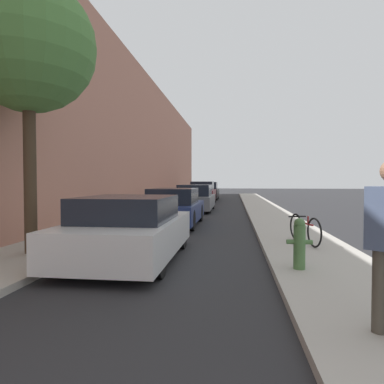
# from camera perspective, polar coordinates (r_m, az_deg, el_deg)

# --- Properties ---
(ground_plane) EXTENTS (120.00, 120.00, 0.00)m
(ground_plane) POSITION_cam_1_polar(r_m,az_deg,el_deg) (15.15, 2.33, -4.20)
(ground_plane) COLOR #28282B
(sidewalk_left) EXTENTS (2.00, 52.00, 0.12)m
(sidewalk_left) POSITION_cam_1_polar(r_m,az_deg,el_deg) (15.65, -8.34, -3.81)
(sidewalk_left) COLOR #ADA89E
(sidewalk_left) RESTS_ON ground
(sidewalk_right) EXTENTS (2.00, 52.00, 0.12)m
(sidewalk_right) POSITION_cam_1_polar(r_m,az_deg,el_deg) (15.18, 13.33, -4.01)
(sidewalk_right) COLOR #ADA89E
(sidewalk_right) RESTS_ON ground
(building_facade_left) EXTENTS (0.70, 52.00, 8.01)m
(building_facade_left) POSITION_cam_1_polar(r_m,az_deg,el_deg) (16.17, -13.10, 10.37)
(building_facade_left) COLOR tan
(building_facade_left) RESTS_ON ground
(parked_car_white) EXTENTS (1.92, 3.96, 1.29)m
(parked_car_white) POSITION_cam_1_polar(r_m,az_deg,el_deg) (6.96, -10.53, -6.24)
(parked_car_white) COLOR black
(parked_car_white) RESTS_ON ground
(parked_car_navy) EXTENTS (1.75, 4.24, 1.34)m
(parked_car_navy) POSITION_cam_1_polar(r_m,az_deg,el_deg) (12.17, -2.99, -2.67)
(parked_car_navy) COLOR black
(parked_car_navy) RESTS_ON ground
(parked_car_grey) EXTENTS (1.85, 4.59, 1.41)m
(parked_car_grey) POSITION_cam_1_polar(r_m,az_deg,el_deg) (18.12, 0.59, -1.12)
(parked_car_grey) COLOR black
(parked_car_grey) RESTS_ON ground
(parked_car_maroon) EXTENTS (1.71, 4.19, 1.57)m
(parked_car_maroon) POSITION_cam_1_polar(r_m,az_deg,el_deg) (23.98, 1.82, -0.22)
(parked_car_maroon) COLOR black
(parked_car_maroon) RESTS_ON ground
(parked_car_black) EXTENTS (1.82, 4.38, 1.53)m
(parked_car_black) POSITION_cam_1_polar(r_m,az_deg,el_deg) (29.44, 2.67, 0.12)
(parked_car_black) COLOR black
(parked_car_black) RESTS_ON ground
(street_tree_near) EXTENTS (2.69, 2.69, 5.57)m
(street_tree_near) POSITION_cam_1_polar(r_m,az_deg,el_deg) (8.12, -25.93, 21.24)
(street_tree_near) COLOR #423323
(street_tree_near) RESTS_ON sidewalk_left
(fire_hydrant) EXTENTS (0.42, 0.19, 0.86)m
(fire_hydrant) POSITION_cam_1_polar(r_m,az_deg,el_deg) (5.99, 17.68, -8.17)
(fire_hydrant) COLOR #47703D
(fire_hydrant) RESTS_ON sidewalk_right
(bicycle) EXTENTS (0.53, 1.59, 0.66)m
(bicycle) POSITION_cam_1_polar(r_m,az_deg,el_deg) (8.45, 18.45, -5.95)
(bicycle) COLOR black
(bicycle) RESTS_ON sidewalk_right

